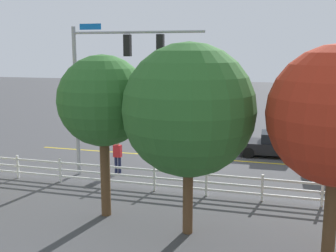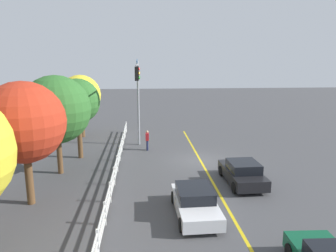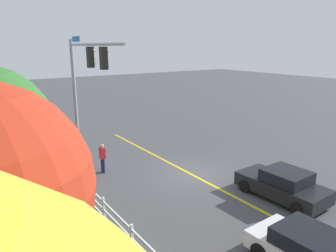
% 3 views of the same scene
% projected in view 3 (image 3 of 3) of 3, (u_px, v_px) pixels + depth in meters
% --- Properties ---
extents(ground_plane, '(120.00, 120.00, 0.00)m').
position_uv_depth(ground_plane, '(192.00, 175.00, 17.49)').
color(ground_plane, '#444447').
extents(lane_center_stripe, '(28.00, 0.16, 0.01)m').
position_uv_depth(lane_center_stripe, '(248.00, 204.00, 14.30)').
color(lane_center_stripe, gold).
rests_on(lane_center_stripe, ground_plane).
extents(signal_assembly, '(6.52, 0.38, 7.48)m').
position_uv_depth(signal_assembly, '(85.00, 81.00, 16.26)').
color(signal_assembly, gray).
rests_on(signal_assembly, ground_plane).
extents(car_0, '(4.21, 2.11, 1.43)m').
position_uv_depth(car_0, '(283.00, 185.00, 14.67)').
color(car_0, black).
rests_on(car_0, ground_plane).
extents(pedestrian, '(0.41, 0.28, 1.69)m').
position_uv_depth(pedestrian, '(102.00, 157.00, 17.63)').
color(pedestrian, '#191E3F').
rests_on(pedestrian, ground_plane).
extents(white_rail_fence, '(26.10, 0.10, 1.15)m').
position_uv_depth(white_rail_fence, '(117.00, 223.00, 11.62)').
color(white_rail_fence, white).
rests_on(white_rail_fence, ground_plane).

